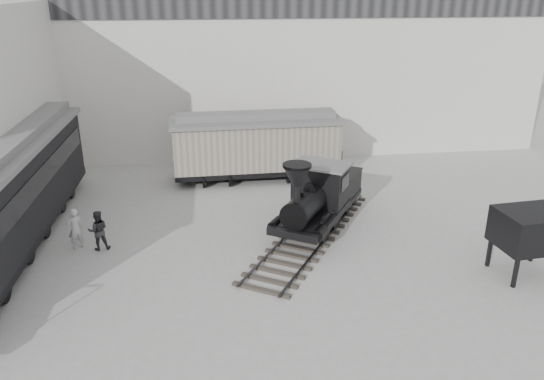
{
  "coord_description": "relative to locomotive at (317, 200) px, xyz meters",
  "views": [
    {
      "loc": [
        -3.34,
        -16.09,
        9.7
      ],
      "look_at": [
        -0.8,
        3.6,
        2.0
      ],
      "focal_mm": 35.0,
      "sensor_mm": 36.0,
      "label": 1
    }
  ],
  "objects": [
    {
      "name": "coal_hopper",
      "position": [
        6.58,
        -4.65,
        0.28
      ],
      "size": [
        2.37,
        2.01,
        2.42
      ],
      "rotation": [
        0.0,
        0.0,
        0.09
      ],
      "color": "black",
      "rests_on": "ground"
    },
    {
      "name": "boxcar",
      "position": [
        -1.88,
        6.54,
        0.6
      ],
      "size": [
        8.9,
        2.97,
        3.62
      ],
      "rotation": [
        0.0,
        0.0,
        0.02
      ],
      "color": "black",
      "rests_on": "ground"
    },
    {
      "name": "locomotive",
      "position": [
        0.0,
        0.0,
        0.0
      ],
      "size": [
        7.05,
        9.57,
        3.51
      ],
      "rotation": [
        0.0,
        0.0,
        -0.55
      ],
      "color": "#38322D",
      "rests_on": "ground"
    },
    {
      "name": "north_wall",
      "position": [
        -1.15,
        11.0,
        4.26
      ],
      "size": [
        34.0,
        2.51,
        11.0
      ],
      "color": "silver",
      "rests_on": "ground"
    },
    {
      "name": "visitor_a",
      "position": [
        -9.71,
        -0.54,
        -0.46
      ],
      "size": [
        0.72,
        0.61,
        1.67
      ],
      "primitive_type": "imported",
      "rotation": [
        0.0,
        0.0,
        3.56
      ],
      "color": "silver",
      "rests_on": "ground"
    },
    {
      "name": "visitor_b",
      "position": [
        -8.81,
        -0.77,
        -0.49
      ],
      "size": [
        0.88,
        0.73,
        1.61
      ],
      "primitive_type": "imported",
      "rotation": [
        0.0,
        0.0,
        3.31
      ],
      "color": "#2F2F32",
      "rests_on": "ground"
    },
    {
      "name": "ground",
      "position": [
        -1.15,
        -3.98,
        -1.29
      ],
      "size": [
        90.0,
        90.0,
        0.0
      ],
      "primitive_type": "plane",
      "color": "#9E9E9B"
    },
    {
      "name": "passenger_coach",
      "position": [
        -12.37,
        0.07,
        0.94
      ],
      "size": [
        3.46,
        15.15,
        4.04
      ],
      "rotation": [
        0.0,
        0.0,
        -0.01
      ],
      "color": "black",
      "rests_on": "ground"
    }
  ]
}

